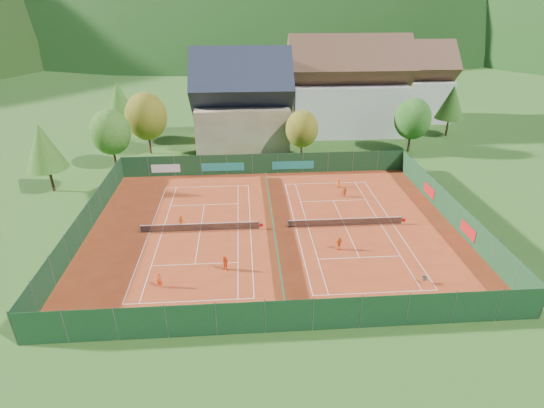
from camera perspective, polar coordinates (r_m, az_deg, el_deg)
The scene contains 32 objects.
ground at distance 46.81m, azimuth 0.17°, elevation -3.30°, with size 600.00×600.00×0.00m, color #28531A.
clay_pad at distance 46.80m, azimuth 0.17°, elevation -3.27°, with size 40.00×32.00×0.01m, color #9E3517.
court_markings_left at distance 46.96m, azimuth -9.63°, elevation -3.56°, with size 11.03×23.83×0.00m.
court_markings_right at distance 47.98m, azimuth 9.76°, elevation -2.88°, with size 11.03×23.83×0.00m.
tennis_net_left at distance 46.70m, azimuth -9.48°, elevation -3.03°, with size 13.30×0.10×1.02m.
tennis_net_right at distance 47.78m, azimuth 9.98°, elevation -2.36°, with size 13.30×0.10×1.02m.
court_divider at distance 46.56m, azimuth 0.18°, elevation -2.74°, with size 0.03×28.80×1.00m.
fence_north at distance 60.63m, azimuth -1.38°, elevation 5.40°, with size 40.00×0.10×3.00m.
fence_south at distance 32.88m, azimuth 2.31°, elevation -14.83°, with size 40.00×0.04×3.00m.
fence_west at distance 49.01m, azimuth -23.86°, elevation -2.30°, with size 0.04×32.00×3.00m.
fence_east at distance 51.47m, azimuth 22.97°, elevation -0.77°, with size 0.09×32.00×3.00m.
chalet at distance 72.48m, azimuth -4.05°, elevation 13.11°, with size 16.20×12.00×16.00m.
hotel_block_a at distance 80.46m, azimuth 10.02°, elevation 14.67°, with size 21.60×11.00×17.25m.
hotel_block_b at distance 92.28m, azimuth 17.58°, elevation 14.87°, with size 17.28×10.00×15.50m.
tree_west_front at distance 65.90m, azimuth -20.90°, elevation 9.00°, with size 5.72×5.72×8.69m.
tree_west_mid at distance 70.33m, azimuth -16.56°, elevation 11.23°, with size 6.44×6.44×9.78m.
tree_west_back at distance 79.18m, azimuth -19.86°, elevation 12.88°, with size 5.60×5.60×10.00m.
tree_center at distance 65.85m, azimuth 4.03°, elevation 10.04°, with size 5.01×5.01×7.60m.
tree_east_front at distance 72.22m, azimuth 18.39°, elevation 10.80°, with size 5.72×5.72×8.69m.
tree_east_mid at distance 83.24m, azimuth 23.02°, elevation 12.48°, with size 5.04×5.04×9.00m.
tree_west_side at distance 60.65m, azimuth -28.40°, elevation 6.80°, with size 5.04×5.04×9.00m.
tree_east_back at distance 87.20m, azimuth 15.98°, elevation 14.54°, with size 7.15×7.15×10.86m.
mountain_backdrop at distance 282.92m, azimuth 2.50°, elevation 13.50°, with size 820.00×530.00×242.00m.
ball_hopper at distance 40.45m, azimuth 19.80°, elevation -9.39°, with size 0.34×0.34×0.80m.
loose_ball_0 at distance 40.28m, azimuth -15.46°, elevation -9.76°, with size 0.07×0.07×0.07m, color #CCD833.
loose_ball_1 at distance 40.88m, azimuth 4.24°, elevation -8.14°, with size 0.07×0.07×0.07m, color #CCD833.
player_left_near at distance 38.87m, azimuth -14.90°, elevation -9.88°, with size 0.53×0.35×1.46m, color #FC5116.
player_left_mid at distance 39.86m, azimuth -6.34°, elevation -7.96°, with size 0.75×0.59×1.55m, color #EC4B14.
player_left_far at distance 47.80m, azimuth -12.15°, elevation -2.25°, with size 0.94×0.54×1.46m, color #CD4012.
player_right_near at distance 43.21m, azimuth 9.02°, elevation -5.25°, with size 0.86×0.36×1.46m, color #DB4E13.
player_right_far_a at distance 57.09m, azimuth 8.97°, elevation 2.84°, with size 0.66×0.43×1.35m, color orange.
player_right_far_b at distance 54.64m, azimuth 9.73°, elevation 1.59°, with size 1.12×0.36×1.20m, color #D25912.
Camera 1 is at (-3.04, -40.57, 23.13)m, focal length 28.00 mm.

